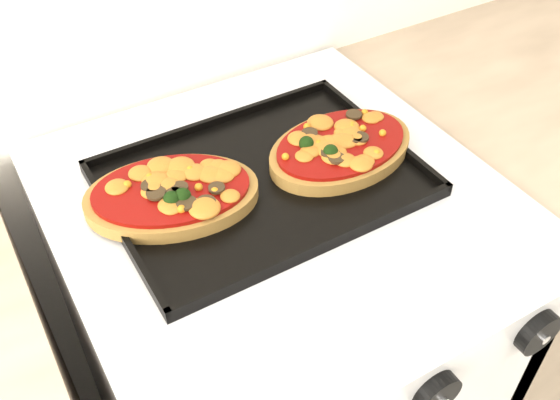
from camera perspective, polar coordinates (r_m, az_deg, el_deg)
stove at (r=1.22m, az=-0.21°, el=-15.32°), size 0.60×0.60×0.91m
control_panel at (r=0.75m, az=12.38°, el=-16.17°), size 0.60×0.02×0.09m
knob_center at (r=0.75m, az=14.15°, el=-16.77°), size 0.06×0.02×0.06m
knob_right at (r=0.83m, az=22.52°, el=-11.13°), size 0.06×0.02×0.06m
baking_tray at (r=0.87m, az=-1.68°, el=2.02°), size 0.42×0.31×0.02m
pizza_left at (r=0.83m, az=-9.88°, el=0.66°), size 0.27×0.22×0.03m
pizza_right at (r=0.90m, az=5.58°, el=4.89°), size 0.24×0.17×0.03m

